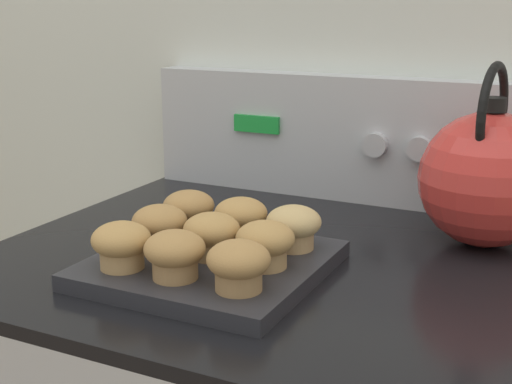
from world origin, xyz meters
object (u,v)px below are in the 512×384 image
muffin_r1_c2 (265,243)px  muffin_r2_c2 (294,226)px  muffin_r0_c0 (121,244)px  muffin_r0_c2 (239,264)px  muffin_pan (211,265)px  muffin_r2_c0 (189,210)px  tea_kettle (487,177)px  muffin_r1_c1 (212,234)px  muffin_r2_c1 (241,217)px  muffin_r1_c0 (160,225)px  muffin_r0_c1 (175,253)px

muffin_r1_c2 → muffin_r2_c2: bearing=86.9°
muffin_r0_c0 → muffin_r0_c2: bearing=0.8°
muffin_pan → muffin_r2_c0: muffin_r2_c0 is taller
muffin_pan → tea_kettle: tea_kettle is taller
muffin_r0_c2 → muffin_r1_c1: (-0.08, 0.08, 0.00)m
muffin_r1_c1 → muffin_r2_c1: size_ratio=1.00×
muffin_r2_c2 → muffin_pan: bearing=-136.5°
tea_kettle → muffin_r1_c1: bearing=-137.2°
muffin_r1_c0 → muffin_r1_c2: same height
muffin_r1_c0 → muffin_r1_c1: same height
muffin_r2_c2 → tea_kettle: (0.22, 0.20, 0.05)m
muffin_r0_c0 → muffin_r1_c1: 0.12m
muffin_r1_c0 → muffin_r2_c2: bearing=25.4°
muffin_r1_c2 → muffin_r2_c2: (0.00, 0.08, 0.00)m
muffin_r2_c0 → muffin_r2_c1: 0.09m
muffin_r2_c2 → muffin_r1_c1: bearing=-136.1°
muffin_r0_c2 → muffin_r2_c0: bearing=135.6°
muffin_r0_c1 → muffin_r2_c1: (0.00, 0.16, 0.00)m
muffin_r0_c2 → muffin_pan: bearing=136.2°
muffin_r1_c1 → muffin_r0_c0: bearing=-134.3°
muffin_r0_c1 → muffin_r0_c0: bearing=-179.6°
muffin_r0_c2 → muffin_r1_c1: size_ratio=1.00×
muffin_r0_c2 → muffin_r1_c2: same height
muffin_r1_c0 → tea_kettle: (0.38, 0.27, 0.05)m
muffin_r1_c0 → muffin_r1_c2: (0.16, -0.00, 0.00)m
muffin_pan → tea_kettle: size_ratio=1.07×
muffin_r1_c2 → muffin_r2_c1: same height
muffin_pan → muffin_r0_c0: size_ratio=3.82×
muffin_r0_c2 → muffin_r2_c0: 0.23m
muffin_r1_c1 → muffin_r2_c1: (-0.00, 0.08, 0.00)m
muffin_r0_c0 → muffin_r2_c2: (0.16, 0.16, 0.00)m
muffin_r0_c2 → muffin_r0_c0: bearing=-179.2°
muffin_r1_c2 → muffin_r0_c2: bearing=-86.7°
muffin_r0_c1 → muffin_r2_c1: size_ratio=1.00×
muffin_r0_c0 → muffin_r2_c1: (0.08, 0.17, 0.00)m
muffin_r0_c2 → muffin_r1_c2: size_ratio=1.00×
muffin_r1_c0 → muffin_r0_c0: bearing=-90.1°
muffin_r1_c2 → muffin_r0_c1: bearing=-134.6°
muffin_r0_c1 → muffin_r2_c1: 0.16m
muffin_r2_c0 → tea_kettle: tea_kettle is taller
muffin_r2_c1 → tea_kettle: tea_kettle is taller
muffin_r1_c2 → tea_kettle: tea_kettle is taller
muffin_r0_c1 → tea_kettle: tea_kettle is taller
muffin_r0_c1 → muffin_r2_c0: bearing=116.4°
muffin_r0_c0 → muffin_r2_c2: size_ratio=1.00×
muffin_pan → muffin_r2_c0: bearing=135.1°
muffin_pan → muffin_r1_c0: muffin_r1_c0 is taller
muffin_r2_c0 → tea_kettle: bearing=26.7°
muffin_r1_c0 → muffin_r2_c0: (-0.00, 0.08, 0.00)m
muffin_r2_c0 → muffin_r2_c2: 0.17m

